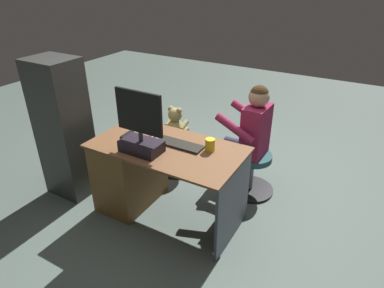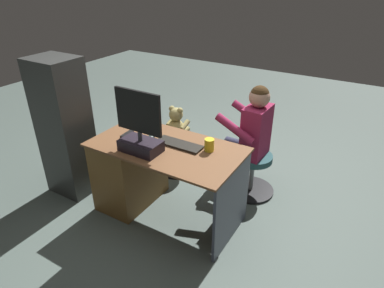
{
  "view_description": "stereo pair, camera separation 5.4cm",
  "coord_description": "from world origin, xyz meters",
  "px_view_note": "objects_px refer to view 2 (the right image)",
  "views": [
    {
      "loc": [
        -1.43,
        2.38,
        2.08
      ],
      "look_at": [
        -0.05,
        -0.03,
        0.61
      ],
      "focal_mm": 31.22,
      "sensor_mm": 36.0,
      "label": 1
    },
    {
      "loc": [
        -1.48,
        2.35,
        2.08
      ],
      "look_at": [
        -0.05,
        -0.03,
        0.61
      ],
      "focal_mm": 31.22,
      "sensor_mm": 36.0,
      "label": 2
    }
  ],
  "objects_px": {
    "monitor": "(140,133)",
    "office_chair_teddy": "(177,149)",
    "keyboard": "(179,144)",
    "person": "(249,131)",
    "cup": "(209,145)",
    "visitor_chair": "(252,171)",
    "desk": "(137,169)",
    "computer_mouse": "(151,137)",
    "tv_remote": "(127,134)",
    "teddy_bear": "(177,122)"
  },
  "relations": [
    {
      "from": "desk",
      "to": "computer_mouse",
      "type": "bearing_deg",
      "value": -166.77
    },
    {
      "from": "tv_remote",
      "to": "computer_mouse",
      "type": "bearing_deg",
      "value": -171.85
    },
    {
      "from": "monitor",
      "to": "office_chair_teddy",
      "type": "distance_m",
      "value": 1.12
    },
    {
      "from": "keyboard",
      "to": "tv_remote",
      "type": "height_order",
      "value": "keyboard"
    },
    {
      "from": "monitor",
      "to": "visitor_chair",
      "type": "distance_m",
      "value": 1.3
    },
    {
      "from": "keyboard",
      "to": "office_chair_teddy",
      "type": "bearing_deg",
      "value": -54.5
    },
    {
      "from": "tv_remote",
      "to": "office_chair_teddy",
      "type": "distance_m",
      "value": 0.87
    },
    {
      "from": "monitor",
      "to": "keyboard",
      "type": "relative_size",
      "value": 1.25
    },
    {
      "from": "monitor",
      "to": "tv_remote",
      "type": "height_order",
      "value": "monitor"
    },
    {
      "from": "desk",
      "to": "monitor",
      "type": "bearing_deg",
      "value": 141.44
    },
    {
      "from": "desk",
      "to": "visitor_chair",
      "type": "distance_m",
      "value": 1.16
    },
    {
      "from": "keyboard",
      "to": "person",
      "type": "xyz_separation_m",
      "value": [
        -0.36,
        -0.67,
        -0.07
      ]
    },
    {
      "from": "cup",
      "to": "tv_remote",
      "type": "distance_m",
      "value": 0.79
    },
    {
      "from": "teddy_bear",
      "to": "visitor_chair",
      "type": "relative_size",
      "value": 0.71
    },
    {
      "from": "computer_mouse",
      "to": "tv_remote",
      "type": "height_order",
      "value": "computer_mouse"
    },
    {
      "from": "computer_mouse",
      "to": "office_chair_teddy",
      "type": "distance_m",
      "value": 0.85
    },
    {
      "from": "monitor",
      "to": "person",
      "type": "height_order",
      "value": "monitor"
    },
    {
      "from": "tv_remote",
      "to": "office_chair_teddy",
      "type": "bearing_deg",
      "value": -97.44
    },
    {
      "from": "desk",
      "to": "person",
      "type": "distance_m",
      "value": 1.13
    },
    {
      "from": "computer_mouse",
      "to": "tv_remote",
      "type": "bearing_deg",
      "value": 10.93
    },
    {
      "from": "office_chair_teddy",
      "to": "person",
      "type": "relative_size",
      "value": 0.41
    },
    {
      "from": "teddy_bear",
      "to": "office_chair_teddy",
      "type": "bearing_deg",
      "value": 90.0
    },
    {
      "from": "monitor",
      "to": "cup",
      "type": "distance_m",
      "value": 0.58
    },
    {
      "from": "keyboard",
      "to": "visitor_chair",
      "type": "relative_size",
      "value": 0.88
    },
    {
      "from": "monitor",
      "to": "teddy_bear",
      "type": "height_order",
      "value": "monitor"
    },
    {
      "from": "computer_mouse",
      "to": "cup",
      "type": "height_order",
      "value": "cup"
    },
    {
      "from": "monitor",
      "to": "computer_mouse",
      "type": "distance_m",
      "value": 0.26
    },
    {
      "from": "teddy_bear",
      "to": "visitor_chair",
      "type": "xyz_separation_m",
      "value": [
        -0.9,
        -0.02,
        -0.34
      ]
    },
    {
      "from": "desk",
      "to": "office_chair_teddy",
      "type": "xyz_separation_m",
      "value": [
        0.02,
        -0.71,
        -0.13
      ]
    },
    {
      "from": "teddy_bear",
      "to": "tv_remote",
      "type": "bearing_deg",
      "value": 85.41
    },
    {
      "from": "desk",
      "to": "tv_remote",
      "type": "xyz_separation_m",
      "value": [
        0.08,
        0.01,
        0.35
      ]
    },
    {
      "from": "desk",
      "to": "tv_remote",
      "type": "relative_size",
      "value": 8.81
    },
    {
      "from": "monitor",
      "to": "office_chair_teddy",
      "type": "relative_size",
      "value": 1.12
    },
    {
      "from": "teddy_bear",
      "to": "person",
      "type": "xyz_separation_m",
      "value": [
        -0.82,
        -0.02,
        0.09
      ]
    },
    {
      "from": "teddy_bear",
      "to": "computer_mouse",
      "type": "bearing_deg",
      "value": 104.63
    },
    {
      "from": "computer_mouse",
      "to": "office_chair_teddy",
      "type": "height_order",
      "value": "computer_mouse"
    },
    {
      "from": "monitor",
      "to": "office_chair_teddy",
      "type": "height_order",
      "value": "monitor"
    },
    {
      "from": "monitor",
      "to": "visitor_chair",
      "type": "bearing_deg",
      "value": -125.53
    },
    {
      "from": "desk",
      "to": "tv_remote",
      "type": "bearing_deg",
      "value": 6.1
    },
    {
      "from": "tv_remote",
      "to": "office_chair_teddy",
      "type": "relative_size",
      "value": 0.32
    },
    {
      "from": "tv_remote",
      "to": "visitor_chair",
      "type": "height_order",
      "value": "tv_remote"
    },
    {
      "from": "office_chair_teddy",
      "to": "keyboard",
      "type": "bearing_deg",
      "value": 125.5
    },
    {
      "from": "teddy_bear",
      "to": "visitor_chair",
      "type": "height_order",
      "value": "teddy_bear"
    },
    {
      "from": "cup",
      "to": "office_chair_teddy",
      "type": "relative_size",
      "value": 0.23
    },
    {
      "from": "desk",
      "to": "teddy_bear",
      "type": "bearing_deg",
      "value": -88.49
    },
    {
      "from": "cup",
      "to": "tv_remote",
      "type": "bearing_deg",
      "value": 9.21
    },
    {
      "from": "keyboard",
      "to": "computer_mouse",
      "type": "distance_m",
      "value": 0.28
    },
    {
      "from": "tv_remote",
      "to": "desk",
      "type": "bearing_deg",
      "value": -176.69
    },
    {
      "from": "cup",
      "to": "visitor_chair",
      "type": "distance_m",
      "value": 0.84
    },
    {
      "from": "keyboard",
      "to": "cup",
      "type": "height_order",
      "value": "cup"
    }
  ]
}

